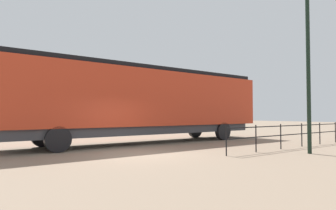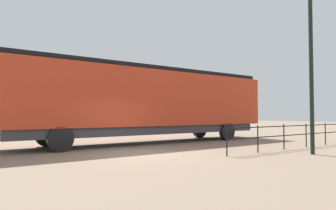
% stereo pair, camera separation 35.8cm
% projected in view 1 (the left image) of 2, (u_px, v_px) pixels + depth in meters
% --- Properties ---
extents(ground_plane, '(120.00, 120.00, 0.00)m').
position_uv_depth(ground_plane, '(141.00, 154.00, 11.56)').
color(ground_plane, '#84705B').
extents(locomotive, '(2.91, 15.75, 4.21)m').
position_uv_depth(locomotive, '(151.00, 101.00, 16.49)').
color(locomotive, red).
rests_on(locomotive, ground_plane).
extents(lamp_post, '(0.51, 0.51, 7.15)m').
position_uv_depth(lamp_post, '(308.00, 34.00, 11.91)').
color(lamp_post, black).
rests_on(lamp_post, ground_plane).
extents(platform_fence, '(0.05, 11.15, 1.16)m').
position_uv_depth(platform_fence, '(302.00, 131.00, 14.42)').
color(platform_fence, black).
rests_on(platform_fence, ground_plane).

